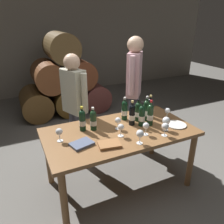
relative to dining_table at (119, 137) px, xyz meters
The scene contains 26 objects.
ground_plane 0.67m from the dining_table, ahead, with size 14.00×14.00×0.00m, color #66635E.
cellar_back_wall 4.26m from the dining_table, 90.00° to the left, with size 10.00×0.24×2.80m, color gray.
barrel_stack 2.60m from the dining_table, 90.00° to the left, with size 1.86×0.90×1.69m.
dining_table is the anchor object (origin of this frame).
wine_bottle_0 0.59m from the dining_table, 18.07° to the left, with size 0.07×0.07×0.29m.
wine_bottle_1 0.31m from the dining_table, 19.48° to the left, with size 0.07×0.07×0.31m.
wine_bottle_2 0.47m from the dining_table, 154.14° to the left, with size 0.07×0.07×0.29m.
wine_bottle_3 0.41m from the dining_table, 22.86° to the left, with size 0.07×0.07×0.28m.
wine_bottle_4 0.37m from the dining_table, 51.51° to the left, with size 0.07×0.07×0.29m.
wine_bottle_5 0.45m from the dining_table, ahead, with size 0.07×0.07×0.31m.
wine_bottle_6 0.36m from the dining_table, 151.20° to the left, with size 0.07×0.07×0.28m.
wine_bottle_7 0.49m from the dining_table, 13.71° to the left, with size 0.07×0.07×0.32m.
wine_bottle_8 0.37m from the dining_table, ahead, with size 0.07×0.07×0.30m.
wine_glass_0 0.24m from the dining_table, 111.43° to the right, with size 0.07×0.07×0.14m.
wine_glass_1 0.20m from the dining_table, 90.76° to the left, with size 0.07×0.07×0.14m.
wine_glass_2 0.70m from the dining_table, behind, with size 0.07×0.07×0.15m.
wine_glass_3 0.71m from the dining_table, ahead, with size 0.07×0.07×0.14m.
wine_glass_4 0.40m from the dining_table, 80.68° to the right, with size 0.08×0.08×0.15m.
wine_glass_5 0.54m from the dining_table, 39.60° to the right, with size 0.08×0.08×0.15m.
wine_glass_6 0.36m from the dining_table, 44.81° to the right, with size 0.07×0.07×0.14m.
wine_glass_7 0.56m from the dining_table, 24.38° to the right, with size 0.09×0.09×0.16m.
tasting_notebook 0.51m from the dining_table, 166.12° to the right, with size 0.22×0.16×0.03m, color #4C5670.
leather_ledger 0.36m from the dining_table, 134.31° to the right, with size 0.22×0.16×0.03m, color #936038.
serving_plate 0.70m from the dining_table, 14.58° to the right, with size 0.24×0.24×0.01m, color white.
sommelier_presenting 1.04m from the dining_table, 50.46° to the left, with size 0.34×0.40×1.72m.
taster_seated_left 0.82m from the dining_table, 112.95° to the left, with size 0.29×0.46×1.54m.
Camera 1 is at (-1.03, -1.98, 1.94)m, focal length 35.42 mm.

